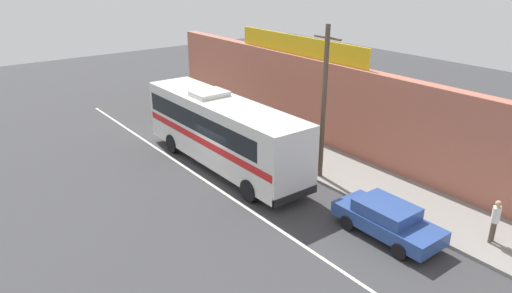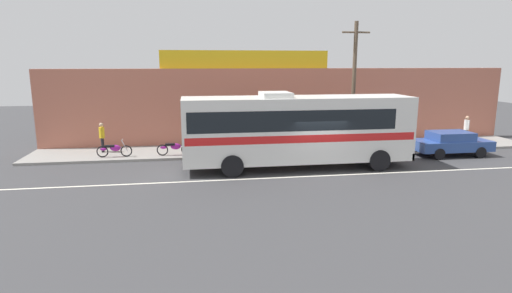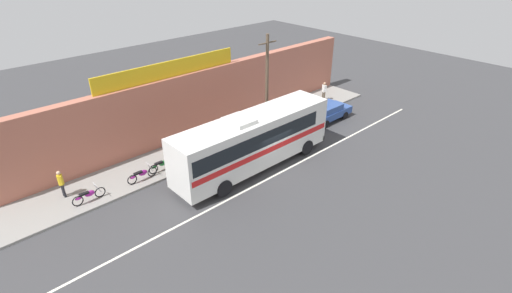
{
  "view_description": "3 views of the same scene",
  "coord_description": "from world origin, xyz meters",
  "px_view_note": "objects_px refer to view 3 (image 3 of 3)",
  "views": [
    {
      "loc": [
        17.77,
        -11.22,
        9.95
      ],
      "look_at": [
        1.6,
        1.11,
        1.83
      ],
      "focal_mm": 32.73,
      "sensor_mm": 36.0,
      "label": 1
    },
    {
      "loc": [
        -5.97,
        -18.71,
        5.19
      ],
      "look_at": [
        -2.87,
        0.89,
        1.15
      ],
      "focal_mm": 29.12,
      "sensor_mm": 36.0,
      "label": 2
    },
    {
      "loc": [
        -15.16,
        -15.01,
        13.18
      ],
      "look_at": [
        -0.96,
        0.46,
        1.72
      ],
      "focal_mm": 27.23,
      "sensor_mm": 36.0,
      "label": 3
    }
  ],
  "objects_px": {
    "pedestrian_by_curb": "(61,182)",
    "motorcycle_blue": "(142,174)",
    "parked_car": "(328,112)",
    "pedestrian_far_left": "(324,90)",
    "motorcycle_red": "(162,164)",
    "pedestrian_far_right": "(179,147)",
    "utility_pole": "(267,84)",
    "motorcycle_black": "(88,195)",
    "intercity_bus": "(253,139)"
  },
  "relations": [
    {
      "from": "pedestrian_by_curb",
      "to": "motorcycle_blue",
      "type": "bearing_deg",
      "value": -20.06
    },
    {
      "from": "parked_car",
      "to": "pedestrian_far_left",
      "type": "xyz_separation_m",
      "value": [
        2.79,
        2.63,
        0.41
      ]
    },
    {
      "from": "pedestrian_far_left",
      "to": "motorcycle_red",
      "type": "bearing_deg",
      "value": -178.09
    },
    {
      "from": "pedestrian_by_curb",
      "to": "pedestrian_far_right",
      "type": "bearing_deg",
      "value": -8.44
    },
    {
      "from": "motorcycle_red",
      "to": "pedestrian_far_right",
      "type": "relative_size",
      "value": 1.11
    },
    {
      "from": "pedestrian_far_left",
      "to": "utility_pole",
      "type": "bearing_deg",
      "value": -172.91
    },
    {
      "from": "motorcycle_black",
      "to": "pedestrian_far_right",
      "type": "height_order",
      "value": "pedestrian_far_right"
    },
    {
      "from": "motorcycle_red",
      "to": "motorcycle_black",
      "type": "distance_m",
      "value": 4.69
    },
    {
      "from": "utility_pole",
      "to": "motorcycle_blue",
      "type": "relative_size",
      "value": 3.74
    },
    {
      "from": "utility_pole",
      "to": "pedestrian_by_curb",
      "type": "bearing_deg",
      "value": 173.0
    },
    {
      "from": "motorcycle_black",
      "to": "pedestrian_by_curb",
      "type": "height_order",
      "value": "pedestrian_by_curb"
    },
    {
      "from": "intercity_bus",
      "to": "motorcycle_blue",
      "type": "height_order",
      "value": "intercity_bus"
    },
    {
      "from": "intercity_bus",
      "to": "parked_car",
      "type": "height_order",
      "value": "intercity_bus"
    },
    {
      "from": "motorcycle_red",
      "to": "utility_pole",
      "type": "bearing_deg",
      "value": -2.92
    },
    {
      "from": "intercity_bus",
      "to": "pedestrian_far_right",
      "type": "xyz_separation_m",
      "value": [
        -3.07,
        3.7,
        -0.93
      ]
    },
    {
      "from": "utility_pole",
      "to": "motorcycle_blue",
      "type": "distance_m",
      "value": 10.68
    },
    {
      "from": "parked_car",
      "to": "pedestrian_far_left",
      "type": "bearing_deg",
      "value": 43.35
    },
    {
      "from": "pedestrian_by_curb",
      "to": "intercity_bus",
      "type": "bearing_deg",
      "value": -25.16
    },
    {
      "from": "motorcycle_blue",
      "to": "pedestrian_far_left",
      "type": "xyz_separation_m",
      "value": [
        18.18,
        0.74,
        0.58
      ]
    },
    {
      "from": "utility_pole",
      "to": "motorcycle_red",
      "type": "bearing_deg",
      "value": 177.08
    },
    {
      "from": "pedestrian_far_left",
      "to": "pedestrian_by_curb",
      "type": "bearing_deg",
      "value": 178.09
    },
    {
      "from": "motorcycle_red",
      "to": "motorcycle_black",
      "type": "relative_size",
      "value": 1.01
    },
    {
      "from": "pedestrian_by_curb",
      "to": "pedestrian_far_right",
      "type": "height_order",
      "value": "pedestrian_far_right"
    },
    {
      "from": "motorcycle_black",
      "to": "pedestrian_far_left",
      "type": "relative_size",
      "value": 1.08
    },
    {
      "from": "intercity_bus",
      "to": "utility_pole",
      "type": "bearing_deg",
      "value": 36.25
    },
    {
      "from": "motorcycle_blue",
      "to": "motorcycle_red",
      "type": "bearing_deg",
      "value": 6.87
    },
    {
      "from": "intercity_bus",
      "to": "motorcycle_blue",
      "type": "distance_m",
      "value": 7.04
    },
    {
      "from": "utility_pole",
      "to": "motorcycle_black",
      "type": "relative_size",
      "value": 3.89
    },
    {
      "from": "pedestrian_far_right",
      "to": "motorcycle_black",
      "type": "bearing_deg",
      "value": -176.53
    },
    {
      "from": "motorcycle_red",
      "to": "pedestrian_by_curb",
      "type": "bearing_deg",
      "value": 166.76
    },
    {
      "from": "pedestrian_by_curb",
      "to": "motorcycle_red",
      "type": "bearing_deg",
      "value": -13.24
    },
    {
      "from": "intercity_bus",
      "to": "motorcycle_red",
      "type": "bearing_deg",
      "value": 143.0
    },
    {
      "from": "utility_pole",
      "to": "motorcycle_red",
      "type": "height_order",
      "value": "utility_pole"
    },
    {
      "from": "motorcycle_black",
      "to": "pedestrian_by_curb",
      "type": "xyz_separation_m",
      "value": [
        -0.85,
        1.42,
        0.56
      ]
    },
    {
      "from": "utility_pole",
      "to": "pedestrian_by_curb",
      "type": "relative_size",
      "value": 4.31
    },
    {
      "from": "motorcycle_blue",
      "to": "motorcycle_red",
      "type": "xyz_separation_m",
      "value": [
        1.48,
        0.18,
        0.0
      ]
    },
    {
      "from": "motorcycle_blue",
      "to": "motorcycle_black",
      "type": "bearing_deg",
      "value": 178.9
    },
    {
      "from": "parked_car",
      "to": "motorcycle_black",
      "type": "distance_m",
      "value": 18.71
    },
    {
      "from": "motorcycle_black",
      "to": "pedestrian_far_left",
      "type": "bearing_deg",
      "value": 1.81
    },
    {
      "from": "parked_car",
      "to": "pedestrian_by_curb",
      "type": "height_order",
      "value": "pedestrian_by_curb"
    },
    {
      "from": "pedestrian_far_right",
      "to": "pedestrian_by_curb",
      "type": "bearing_deg",
      "value": 171.56
    },
    {
      "from": "motorcycle_red",
      "to": "motorcycle_blue",
      "type": "bearing_deg",
      "value": -173.13
    },
    {
      "from": "motorcycle_red",
      "to": "parked_car",
      "type": "bearing_deg",
      "value": -8.48
    },
    {
      "from": "utility_pole",
      "to": "motorcycle_black",
      "type": "bearing_deg",
      "value": 178.6
    },
    {
      "from": "parked_car",
      "to": "motorcycle_blue",
      "type": "xyz_separation_m",
      "value": [
        -15.4,
        1.9,
        -0.17
      ]
    },
    {
      "from": "intercity_bus",
      "to": "pedestrian_far_left",
      "type": "xyz_separation_m",
      "value": [
        12.13,
        4.0,
        -0.92
      ]
    },
    {
      "from": "parked_car",
      "to": "pedestrian_far_left",
      "type": "relative_size",
      "value": 2.46
    },
    {
      "from": "motorcycle_red",
      "to": "pedestrian_far_right",
      "type": "xyz_separation_m",
      "value": [
        1.5,
        0.26,
        0.57
      ]
    },
    {
      "from": "intercity_bus",
      "to": "parked_car",
      "type": "distance_m",
      "value": 9.54
    },
    {
      "from": "utility_pole",
      "to": "pedestrian_far_left",
      "type": "relative_size",
      "value": 4.2
    }
  ]
}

